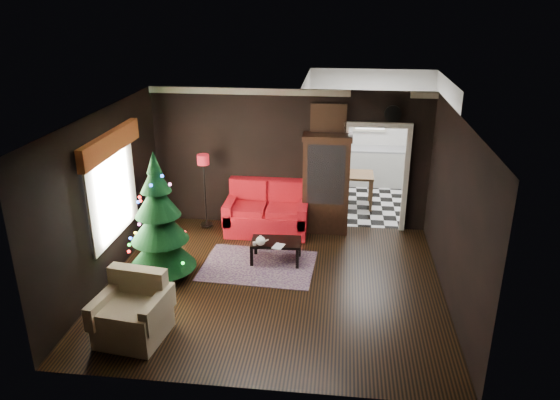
# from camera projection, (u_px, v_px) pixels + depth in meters

# --- Properties ---
(floor) EXTENTS (5.50, 5.50, 0.00)m
(floor) POSITION_uv_depth(u_px,v_px,m) (274.00, 284.00, 8.82)
(floor) COLOR black
(floor) RESTS_ON ground
(ceiling) EXTENTS (5.50, 5.50, 0.00)m
(ceiling) POSITION_uv_depth(u_px,v_px,m) (273.00, 117.00, 7.80)
(ceiling) COLOR white
(ceiling) RESTS_ON ground
(wall_back) EXTENTS (5.50, 0.00, 5.50)m
(wall_back) POSITION_uv_depth(u_px,v_px,m) (289.00, 159.00, 10.63)
(wall_back) COLOR black
(wall_back) RESTS_ON ground
(wall_front) EXTENTS (5.50, 0.00, 5.50)m
(wall_front) POSITION_uv_depth(u_px,v_px,m) (245.00, 288.00, 6.00)
(wall_front) COLOR black
(wall_front) RESTS_ON ground
(wall_left) EXTENTS (0.00, 5.50, 5.50)m
(wall_left) POSITION_uv_depth(u_px,v_px,m) (104.00, 198.00, 8.61)
(wall_left) COLOR black
(wall_left) RESTS_ON ground
(wall_right) EXTENTS (0.00, 5.50, 5.50)m
(wall_right) POSITION_uv_depth(u_px,v_px,m) (455.00, 214.00, 8.01)
(wall_right) COLOR black
(wall_right) RESTS_ON ground
(doorway) EXTENTS (1.10, 0.10, 2.10)m
(doorway) POSITION_uv_depth(u_px,v_px,m) (375.00, 179.00, 10.57)
(doorway) COLOR beige
(doorway) RESTS_ON ground
(left_window) EXTENTS (0.05, 1.60, 1.40)m
(left_window) POSITION_uv_depth(u_px,v_px,m) (112.00, 191.00, 8.78)
(left_window) COLOR white
(left_window) RESTS_ON wall_left
(valance) EXTENTS (0.12, 2.10, 0.35)m
(valance) POSITION_uv_depth(u_px,v_px,m) (110.00, 143.00, 8.47)
(valance) COLOR brown
(valance) RESTS_ON wall_left
(kitchen_floor) EXTENTS (3.00, 3.00, 0.00)m
(kitchen_floor) POSITION_uv_depth(u_px,v_px,m) (369.00, 201.00, 12.34)
(kitchen_floor) COLOR white
(kitchen_floor) RESTS_ON ground
(kitchen_window) EXTENTS (0.70, 0.06, 0.70)m
(kitchen_window) POSITION_uv_depth(u_px,v_px,m) (371.00, 115.00, 13.06)
(kitchen_window) COLOR white
(kitchen_window) RESTS_ON ground
(rug) EXTENTS (2.02, 1.52, 0.01)m
(rug) POSITION_uv_depth(u_px,v_px,m) (258.00, 266.00, 9.41)
(rug) COLOR #4B3044
(rug) RESTS_ON ground
(loveseat) EXTENTS (1.70, 0.90, 1.00)m
(loveseat) POSITION_uv_depth(u_px,v_px,m) (267.00, 209.00, 10.58)
(loveseat) COLOR maroon
(loveseat) RESTS_ON ground
(curio_cabinet) EXTENTS (0.90, 0.45, 1.90)m
(curio_cabinet) POSITION_uv_depth(u_px,v_px,m) (326.00, 186.00, 10.49)
(curio_cabinet) COLOR black
(curio_cabinet) RESTS_ON ground
(floor_lamp) EXTENTS (0.31, 0.31, 1.49)m
(floor_lamp) POSITION_uv_depth(u_px,v_px,m) (205.00, 191.00, 10.58)
(floor_lamp) COLOR black
(floor_lamp) RESTS_ON ground
(christmas_tree) EXTENTS (1.22, 1.22, 2.16)m
(christmas_tree) POSITION_uv_depth(u_px,v_px,m) (159.00, 220.00, 8.69)
(christmas_tree) COLOR #0E340F
(christmas_tree) RESTS_ON ground
(armchair) EXTENTS (1.00, 1.00, 0.91)m
(armchair) POSITION_uv_depth(u_px,v_px,m) (132.00, 309.00, 7.31)
(armchair) COLOR tan
(armchair) RESTS_ON ground
(coffee_table) EXTENTS (0.90, 0.57, 0.39)m
(coffee_table) POSITION_uv_depth(u_px,v_px,m) (276.00, 251.00, 9.51)
(coffee_table) COLOR #352515
(coffee_table) RESTS_ON rug
(teapot) EXTENTS (0.21, 0.21, 0.18)m
(teapot) POSITION_uv_depth(u_px,v_px,m) (261.00, 241.00, 9.23)
(teapot) COLOR white
(teapot) RESTS_ON coffee_table
(cup_a) EXTENTS (0.07, 0.07, 0.05)m
(cup_a) POSITION_uv_depth(u_px,v_px,m) (255.00, 244.00, 9.27)
(cup_a) COLOR silver
(cup_a) RESTS_ON coffee_table
(cup_b) EXTENTS (0.07, 0.07, 0.06)m
(cup_b) POSITION_uv_depth(u_px,v_px,m) (255.00, 244.00, 9.27)
(cup_b) COLOR white
(cup_b) RESTS_ON coffee_table
(book) EXTENTS (0.17, 0.06, 0.23)m
(book) POSITION_uv_depth(u_px,v_px,m) (274.00, 240.00, 9.20)
(book) COLOR #967462
(book) RESTS_ON coffee_table
(wall_clock) EXTENTS (0.32, 0.32, 0.06)m
(wall_clock) POSITION_uv_depth(u_px,v_px,m) (393.00, 114.00, 10.01)
(wall_clock) COLOR white
(wall_clock) RESTS_ON wall_back
(painting) EXTENTS (0.62, 0.05, 0.52)m
(painting) POSITION_uv_depth(u_px,v_px,m) (328.00, 119.00, 10.19)
(painting) COLOR #B68848
(painting) RESTS_ON wall_back
(kitchen_counter) EXTENTS (1.80, 0.60, 0.90)m
(kitchen_counter) POSITION_uv_depth(u_px,v_px,m) (368.00, 167.00, 13.28)
(kitchen_counter) COLOR silver
(kitchen_counter) RESTS_ON ground
(kitchen_table) EXTENTS (0.70, 0.70, 0.75)m
(kitchen_table) POSITION_uv_depth(u_px,v_px,m) (357.00, 190.00, 11.96)
(kitchen_table) COLOR brown
(kitchen_table) RESTS_ON ground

